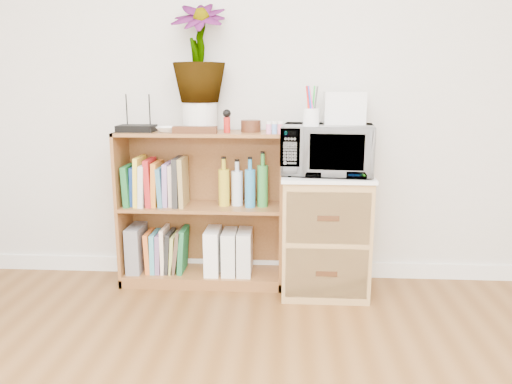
{
  "coord_description": "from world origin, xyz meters",
  "views": [
    {
      "loc": [
        0.17,
        -0.85,
        1.24
      ],
      "look_at": [
        -0.01,
        1.95,
        0.62
      ],
      "focal_mm": 35.0,
      "sensor_mm": 36.0,
      "label": 1
    }
  ],
  "objects": [
    {
      "name": "white_bowl",
      "position": [
        -0.54,
        2.07,
        0.97
      ],
      "size": [
        0.13,
        0.13,
        0.03
      ],
      "primitive_type": "imported",
      "color": "white",
      "rests_on": "bookshelf"
    },
    {
      "name": "cookbooks",
      "position": [
        -0.62,
        2.1,
        0.63
      ],
      "size": [
        0.37,
        0.2,
        0.3
      ],
      "color": "#1A632C",
      "rests_on": "bookshelf"
    },
    {
      "name": "kokeshi_doll",
      "position": [
        -0.18,
        2.06,
        0.99
      ],
      "size": [
        0.04,
        0.04,
        0.09
      ],
      "primitive_type": "cylinder",
      "color": "#AF1A15",
      "rests_on": "bookshelf"
    },
    {
      "name": "skirting_board",
      "position": [
        0.0,
        2.24,
        0.05
      ],
      "size": [
        4.0,
        0.02,
        0.1
      ],
      "primitive_type": "cube",
      "color": "white",
      "rests_on": "ground"
    },
    {
      "name": "trinket_box",
      "position": [
        -0.36,
        2.0,
        0.97
      ],
      "size": [
        0.25,
        0.06,
        0.04
      ],
      "primitive_type": "cube",
      "color": "#3D2010",
      "rests_on": "bookshelf"
    },
    {
      "name": "liquor_bottles",
      "position": [
        -0.09,
        2.1,
        0.65
      ],
      "size": [
        0.3,
        0.07,
        0.32
      ],
      "color": "gold",
      "rests_on": "bookshelf"
    },
    {
      "name": "magazine_holder_right",
      "position": [
        -0.08,
        2.09,
        0.21
      ],
      "size": [
        0.09,
        0.22,
        0.27
      ],
      "primitive_type": "cube",
      "color": "silver",
      "rests_on": "bookshelf"
    },
    {
      "name": "paint_jars",
      "position": [
        0.1,
        2.01,
        0.98
      ],
      "size": [
        0.11,
        0.04,
        0.06
      ],
      "primitive_type": "cube",
      "color": "#CE7299",
      "rests_on": "bookshelf"
    },
    {
      "name": "lower_books",
      "position": [
        -0.58,
        2.1,
        0.2
      ],
      "size": [
        0.26,
        0.19,
        0.28
      ],
      "color": "orange",
      "rests_on": "bookshelf"
    },
    {
      "name": "small_appliance",
      "position": [
        0.49,
        2.08,
        1.09
      ],
      "size": [
        0.23,
        0.19,
        0.18
      ],
      "primitive_type": "cube",
      "color": "silver",
      "rests_on": "microwave"
    },
    {
      "name": "magazine_holder_left",
      "position": [
        -0.28,
        2.09,
        0.21
      ],
      "size": [
        0.09,
        0.22,
        0.28
      ],
      "primitive_type": "cube",
      "color": "white",
      "rests_on": "bookshelf"
    },
    {
      "name": "potted_plant",
      "position": [
        -0.35,
        2.12,
        1.41
      ],
      "size": [
        0.32,
        0.32,
        0.57
      ],
      "primitive_type": "imported",
      "color": "#326F2C",
      "rests_on": "plant_pot"
    },
    {
      "name": "plant_pot",
      "position": [
        -0.35,
        2.12,
        1.04
      ],
      "size": [
        0.2,
        0.2,
        0.17
      ],
      "primitive_type": "cylinder",
      "color": "silver",
      "rests_on": "bookshelf"
    },
    {
      "name": "file_box",
      "position": [
        -0.77,
        2.1,
        0.21
      ],
      "size": [
        0.09,
        0.23,
        0.29
      ],
      "primitive_type": "cube",
      "color": "slate",
      "rests_on": "bookshelf"
    },
    {
      "name": "wicker_unit",
      "position": [
        0.4,
        2.02,
        0.35
      ],
      "size": [
        0.5,
        0.45,
        0.7
      ],
      "primitive_type": "cube",
      "color": "#9E7542",
      "rests_on": "ground"
    },
    {
      "name": "bookshelf",
      "position": [
        -0.35,
        2.1,
        0.47
      ],
      "size": [
        1.0,
        0.3,
        0.95
      ],
      "primitive_type": "cube",
      "color": "brown",
      "rests_on": "ground"
    },
    {
      "name": "magazine_holder_mid",
      "position": [
        -0.18,
        2.09,
        0.2
      ],
      "size": [
        0.09,
        0.22,
        0.27
      ],
      "primitive_type": "cube",
      "color": "silver",
      "rests_on": "bookshelf"
    },
    {
      "name": "pen_cup",
      "position": [
        0.3,
        1.91,
        1.05
      ],
      "size": [
        0.09,
        0.09,
        0.1
      ],
      "primitive_type": "cylinder",
      "color": "white",
      "rests_on": "microwave"
    },
    {
      "name": "router",
      "position": [
        -0.73,
        2.08,
        0.97
      ],
      "size": [
        0.22,
        0.15,
        0.04
      ],
      "primitive_type": "cube",
      "color": "black",
      "rests_on": "bookshelf"
    },
    {
      "name": "microwave",
      "position": [
        0.4,
        2.02,
        0.86
      ],
      "size": [
        0.54,
        0.39,
        0.28
      ],
      "primitive_type": "imported",
      "rotation": [
        0.0,
        0.0,
        -0.09
      ],
      "color": "silver",
      "rests_on": "wicker_unit"
    },
    {
      "name": "wooden_bowl",
      "position": [
        -0.05,
        2.11,
        0.98
      ],
      "size": [
        0.12,
        0.12,
        0.07
      ],
      "primitive_type": "cylinder",
      "color": "#3C2010",
      "rests_on": "bookshelf"
    }
  ]
}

